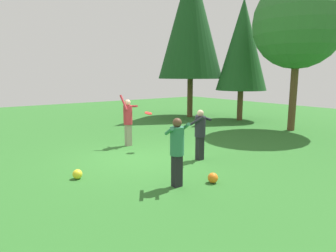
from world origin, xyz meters
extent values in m
plane|color=#2D6B28|center=(0.00, 0.00, 0.00)|extent=(40.00, 40.00, 0.00)
cube|color=gray|center=(-1.80, 0.51, 0.42)|extent=(0.19, 0.22, 0.83)
cylinder|color=#B72D38|center=(-1.80, 0.51, 1.19)|extent=(0.34, 0.34, 0.72)
sphere|color=beige|center=(-1.80, 0.51, 1.66)|extent=(0.24, 0.24, 0.24)
cylinder|color=#B72D38|center=(-1.85, 0.71, 1.51)|extent=(0.62, 0.23, 0.13)
cylinder|color=#B72D38|center=(-1.75, 0.32, 1.68)|extent=(0.39, 0.17, 0.57)
cube|color=black|center=(1.26, 1.40, 0.38)|extent=(0.19, 0.22, 0.76)
cylinder|color=#23232D|center=(1.26, 1.40, 1.08)|extent=(0.34, 0.34, 0.66)
sphere|color=beige|center=(1.26, 1.40, 1.51)|extent=(0.21, 0.21, 0.21)
cylinder|color=#23232D|center=(1.32, 1.20, 1.29)|extent=(0.52, 0.23, 0.36)
cylinder|color=#23232D|center=(1.20, 1.59, 1.34)|extent=(0.56, 0.24, 0.17)
cube|color=black|center=(2.62, -0.63, 0.40)|extent=(0.19, 0.22, 0.79)
cylinder|color=#2D7551|center=(2.62, -0.63, 1.14)|extent=(0.34, 0.34, 0.69)
sphere|color=brown|center=(2.62, -0.63, 1.58)|extent=(0.22, 0.22, 0.22)
cylinder|color=#2D7551|center=(2.54, -0.82, 1.38)|extent=(0.56, 0.29, 0.29)
cylinder|color=#2D7551|center=(2.70, -0.45, 1.47)|extent=(0.56, 0.29, 0.30)
cylinder|color=red|center=(-0.78, 0.77, 1.35)|extent=(0.34, 0.35, 0.09)
sphere|color=orange|center=(2.98, 0.24, 0.13)|extent=(0.26, 0.26, 0.26)
sphere|color=yellow|center=(0.63, -2.39, 0.13)|extent=(0.25, 0.25, 0.25)
cylinder|color=brown|center=(0.20, 8.50, 1.90)|extent=(0.34, 0.34, 3.80)
sphere|color=#337033|center=(0.20, 8.50, 5.05)|extent=(4.18, 4.18, 4.18)
cylinder|color=brown|center=(-3.52, 9.12, 1.63)|extent=(0.33, 0.33, 3.27)
cone|color=#1E5123|center=(-3.52, 9.12, 4.41)|extent=(2.94, 2.94, 5.23)
cylinder|color=brown|center=(-6.35, 7.61, 2.24)|extent=(0.35, 0.35, 4.47)
cone|color=#19471E|center=(-6.35, 7.61, 6.04)|extent=(4.03, 4.03, 7.16)
camera|label=1|loc=(7.98, -4.94, 2.70)|focal=31.57mm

